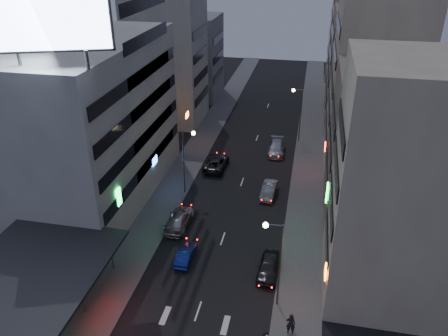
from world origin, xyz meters
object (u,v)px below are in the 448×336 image
(parked_car_left, at_px, (216,162))
(road_car_silver, at_px, (179,219))
(parked_car_right_near, at_px, (269,267))
(parked_car_right_mid, at_px, (269,190))
(scooter_silver_b, at_px, (284,336))
(parked_car_right_far, at_px, (276,148))
(person, at_px, (291,324))
(road_car_blue, at_px, (186,255))

(parked_car_left, xyz_separation_m, road_car_silver, (-0.98, -13.77, 0.02))
(parked_car_right_near, distance_m, parked_car_right_mid, 13.79)
(parked_car_right_mid, height_order, scooter_silver_b, parked_car_right_mid)
(scooter_silver_b, bearing_deg, parked_car_right_far, 24.18)
(parked_car_right_far, bearing_deg, scooter_silver_b, -85.83)
(parked_car_right_far, bearing_deg, parked_car_right_near, -88.29)
(parked_car_right_far, xyz_separation_m, person, (4.19, -32.13, 0.29))
(parked_car_right_near, distance_m, scooter_silver_b, 7.82)
(parked_car_right_near, bearing_deg, parked_car_right_far, 96.68)
(parked_car_right_far, distance_m, road_car_blue, 26.02)
(road_car_blue, relative_size, road_car_silver, 0.69)
(person, bearing_deg, road_car_blue, -30.82)
(parked_car_right_mid, distance_m, parked_car_right_far, 11.86)
(parked_car_right_near, xyz_separation_m, person, (2.41, -6.57, 0.32))
(scooter_silver_b, bearing_deg, road_car_silver, 60.34)
(parked_car_right_far, relative_size, scooter_silver_b, 2.65)
(parked_car_left, height_order, scooter_silver_b, parked_car_left)
(parked_car_right_near, relative_size, parked_car_right_mid, 1.03)
(parked_car_right_near, xyz_separation_m, parked_car_right_mid, (-1.53, 13.70, -0.05))
(road_car_blue, relative_size, scooter_silver_b, 1.88)
(parked_car_left, xyz_separation_m, road_car_blue, (1.26, -19.11, -0.16))
(scooter_silver_b, bearing_deg, parked_car_right_near, 32.28)
(parked_car_right_near, bearing_deg, parked_car_left, 118.03)
(parked_car_right_near, bearing_deg, road_car_blue, -179.27)
(parked_car_right_mid, distance_m, road_car_blue, 14.87)
(parked_car_right_near, relative_size, road_car_blue, 1.17)
(parked_car_right_far, height_order, scooter_silver_b, parked_car_right_far)
(parked_car_right_near, xyz_separation_m, road_car_silver, (-10.16, 5.61, 0.04))
(parked_car_right_mid, relative_size, scooter_silver_b, 2.13)
(parked_car_right_near, xyz_separation_m, parked_car_right_far, (-1.78, 25.56, 0.02))
(parked_car_right_far, relative_size, road_car_blue, 1.41)
(road_car_silver, height_order, person, person)
(parked_car_right_mid, height_order, parked_car_left, parked_car_left)
(parked_car_right_far, distance_m, road_car_silver, 21.64)
(parked_car_right_far, height_order, person, person)
(parked_car_left, xyz_separation_m, scooter_silver_b, (11.14, -26.95, -0.05))
(road_car_silver, bearing_deg, parked_car_right_near, 151.90)
(parked_car_right_mid, relative_size, person, 2.28)
(scooter_silver_b, bearing_deg, person, -6.13)
(parked_car_right_near, height_order, scooter_silver_b, parked_car_right_near)
(parked_car_right_near, height_order, parked_car_right_far, parked_car_right_far)
(parked_car_right_mid, relative_size, road_car_silver, 0.78)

